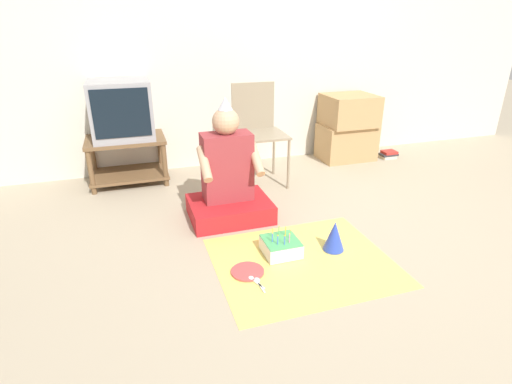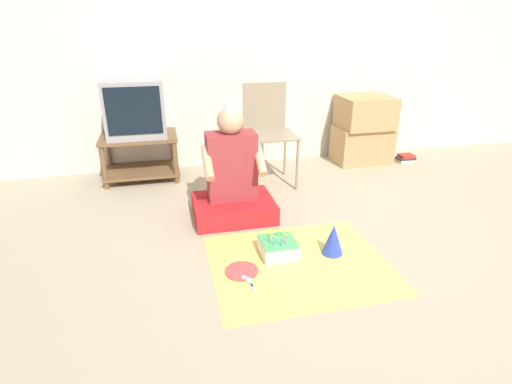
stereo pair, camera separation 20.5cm
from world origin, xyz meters
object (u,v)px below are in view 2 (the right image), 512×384
object	(u,v)px
folding_chair	(267,126)
person_seated	(232,181)
party_hat_blue	(333,239)
birthday_cake	(278,247)
paper_plate	(242,271)
cardboard_box_stack	(363,129)
book_pile	(406,158)
tv	(135,108)

from	to	relation	value
folding_chair	person_seated	size ratio (longest dim) A/B	0.98
folding_chair	party_hat_blue	distance (m)	1.41
birthday_cake	paper_plate	bearing A→B (deg)	-152.67
cardboard_box_stack	birthday_cake	size ratio (longest dim) A/B	3.07
book_pile	birthday_cake	xyz separation A→B (m)	(-1.84, -1.46, 0.02)
folding_chair	paper_plate	size ratio (longest dim) A/B	4.45
cardboard_box_stack	party_hat_blue	world-z (taller)	cardboard_box_stack
book_pile	party_hat_blue	size ratio (longest dim) A/B	0.93
folding_chair	paper_plate	xyz separation A→B (m)	(-0.52, -1.42, -0.51)
folding_chair	person_seated	world-z (taller)	person_seated
folding_chair	cardboard_box_stack	distance (m)	1.17
person_seated	paper_plate	size ratio (longest dim) A/B	4.56
tv	cardboard_box_stack	size ratio (longest dim) A/B	0.75
person_seated	party_hat_blue	bearing A→B (deg)	-52.80
birthday_cake	paper_plate	size ratio (longest dim) A/B	1.12
tv	book_pile	bearing A→B (deg)	-3.21
book_pile	person_seated	size ratio (longest dim) A/B	0.20
birthday_cake	party_hat_blue	xyz separation A→B (m)	(0.35, -0.06, 0.05)
tv	person_seated	world-z (taller)	tv
folding_chair	person_seated	xyz separation A→B (m)	(-0.44, -0.65, -0.24)
tv	party_hat_blue	size ratio (longest dim) A/B	2.58
tv	cardboard_box_stack	xyz separation A→B (m)	(2.25, -0.02, -0.32)
cardboard_box_stack	party_hat_blue	size ratio (longest dim) A/B	3.45
tv	birthday_cake	xyz separation A→B (m)	(0.88, -1.62, -0.62)
cardboard_box_stack	paper_plate	distance (m)	2.41
folding_chair	cardboard_box_stack	bearing A→B (deg)	15.42
tv	folding_chair	size ratio (longest dim) A/B	0.58
person_seated	book_pile	bearing A→B (deg)	22.42
paper_plate	birthday_cake	bearing A→B (deg)	27.33
person_seated	cardboard_box_stack	bearing A→B (deg)	31.76
person_seated	party_hat_blue	distance (m)	0.89
book_pile	paper_plate	xyz separation A→B (m)	(-2.10, -1.60, -0.03)
folding_chair	person_seated	bearing A→B (deg)	-123.81
person_seated	party_hat_blue	xyz separation A→B (m)	(0.53, -0.69, -0.18)
birthday_cake	paper_plate	world-z (taller)	birthday_cake
tv	birthday_cake	world-z (taller)	tv
folding_chair	cardboard_box_stack	world-z (taller)	folding_chair
tv	paper_plate	size ratio (longest dim) A/B	2.58
birthday_cake	book_pile	bearing A→B (deg)	38.55
cardboard_box_stack	person_seated	size ratio (longest dim) A/B	0.76
person_seated	birthday_cake	distance (m)	0.69
book_pile	cardboard_box_stack	bearing A→B (deg)	164.23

